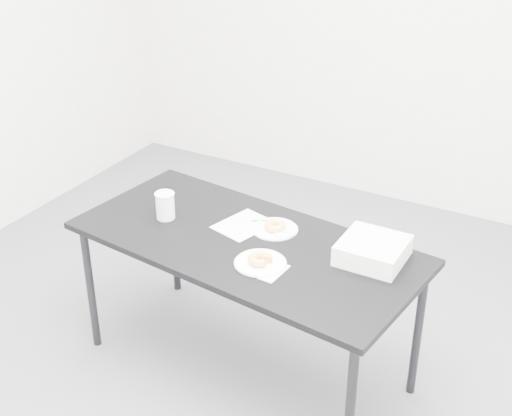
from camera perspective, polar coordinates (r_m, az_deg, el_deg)
The scene contains 14 objects.
floor at distance 3.56m, azimuth -1.12°, elevation -11.84°, with size 4.00×4.00×0.00m, color #525257.
wall_back at distance 4.67m, azimuth 11.52°, elevation 15.93°, with size 4.00×0.02×2.70m, color white.
table at distance 3.13m, azimuth -0.80°, elevation -3.46°, with size 1.61×0.90×0.70m.
scorecard at distance 3.22m, azimuth -0.99°, elevation -1.36°, with size 0.19×0.25×0.00m, color white.
logo_patch at distance 3.24m, azimuth 1.09°, elevation -1.10°, with size 0.04×0.04×0.00m, color green.
pen at distance 3.25m, azimuth 0.70°, elevation -1.03°, with size 0.01×0.01×0.11m, color #0D8F4A.
napkin at distance 2.91m, azimuth 0.76°, elevation -4.91°, with size 0.15×0.15×0.00m, color white.
plate_near at distance 2.94m, azimuth 0.34°, elevation -4.42°, with size 0.22×0.22×0.01m, color white.
donut_near at distance 2.93m, azimuth 0.34°, elevation -4.09°, with size 0.10×0.10×0.03m, color gold.
plate_far at distance 3.19m, azimuth 1.52°, elevation -1.71°, with size 0.21×0.21×0.01m, color white.
donut_far at distance 3.18m, azimuth 1.53°, elevation -1.41°, with size 0.10×0.10×0.03m, color gold.
coffee_cup at distance 3.28m, azimuth -7.28°, elevation 0.20°, with size 0.08×0.08×0.13m, color white.
cup_lid at distance 3.15m, azimuth 2.28°, elevation -2.04°, with size 0.09×0.09×0.01m, color white.
bakery_box at distance 2.99m, azimuth 9.32°, elevation -3.36°, with size 0.26×0.26×0.09m, color white.
Camera 1 is at (1.38, -2.37, 2.28)m, focal length 50.00 mm.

